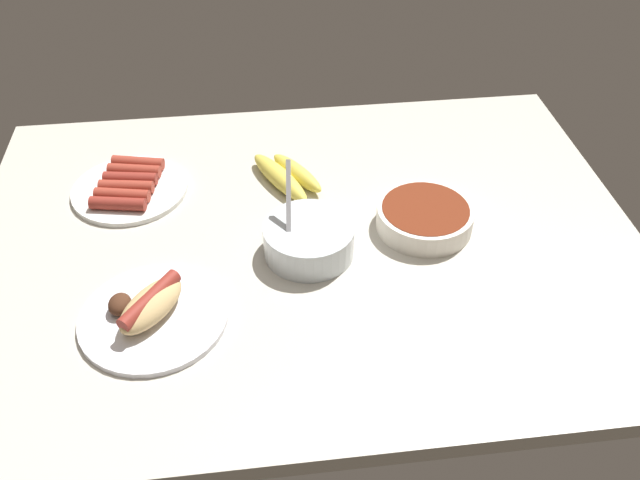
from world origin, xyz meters
TOP-DOWN VIEW (x-y plane):
  - ground_plane at (0.00, 0.00)cm, footprint 120.00×90.00cm
  - banana_bunch at (2.22, -16.50)cm, footprint 14.47×18.20cm
  - bowl_coleslaw at (-0.37, 4.41)cm, footprint 15.77×15.77cm
  - bowl_chili at (-21.58, -0.21)cm, footprint 17.47×17.47cm
  - plate_sausages at (32.67, -17.41)cm, footprint 22.21×22.21cm
  - plate_hotdog_assembled at (26.20, 17.12)cm, footprint 23.38×23.38cm

SIDE VIEW (x-z plane):
  - ground_plane at x=0.00cm, z-range -3.00..0.00cm
  - plate_sausages at x=32.67cm, z-range -0.48..2.95cm
  - plate_hotdog_assembled at x=26.20cm, z-range -1.02..4.59cm
  - banana_bunch at x=2.22cm, z-range -0.02..3.63cm
  - bowl_chili at x=-21.58cm, z-range 0.23..4.58cm
  - bowl_coleslaw at x=-0.37cm, z-range -4.51..10.91cm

